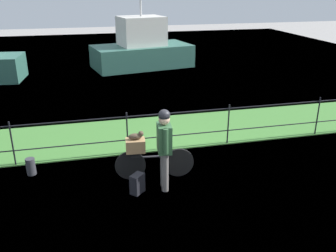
{
  "coord_description": "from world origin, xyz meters",
  "views": [
    {
      "loc": [
        -2.21,
        -6.01,
        3.87
      ],
      "look_at": [
        -0.44,
        1.32,
        0.9
      ],
      "focal_mm": 38.77,
      "sensor_mm": 36.0,
      "label": 1
    }
  ],
  "objects_px": {
    "wooden_crate": "(135,145)",
    "cyclist_person": "(164,143)",
    "backpack_on_paving": "(137,184)",
    "terrier_dog": "(136,136)",
    "bicycle_main": "(154,163)",
    "moored_boat_near": "(142,49)",
    "mooring_bollard": "(31,166)"
  },
  "relations": [
    {
      "from": "wooden_crate",
      "to": "cyclist_person",
      "type": "height_order",
      "value": "cyclist_person"
    },
    {
      "from": "wooden_crate",
      "to": "backpack_on_paving",
      "type": "height_order",
      "value": "wooden_crate"
    },
    {
      "from": "terrier_dog",
      "to": "backpack_on_paving",
      "type": "bearing_deg",
      "value": -99.55
    },
    {
      "from": "bicycle_main",
      "to": "moored_boat_near",
      "type": "xyz_separation_m",
      "value": [
        1.64,
        10.98,
        0.53
      ]
    },
    {
      "from": "cyclist_person",
      "to": "backpack_on_paving",
      "type": "height_order",
      "value": "cyclist_person"
    },
    {
      "from": "wooden_crate",
      "to": "terrier_dog",
      "type": "relative_size",
      "value": 1.23
    },
    {
      "from": "cyclist_person",
      "to": "mooring_bollard",
      "type": "bearing_deg",
      "value": 155.35
    },
    {
      "from": "wooden_crate",
      "to": "terrier_dog",
      "type": "xyz_separation_m",
      "value": [
        0.02,
        -0.0,
        0.21
      ]
    },
    {
      "from": "cyclist_person",
      "to": "backpack_on_paving",
      "type": "distance_m",
      "value": 0.98
    },
    {
      "from": "cyclist_person",
      "to": "backpack_on_paving",
      "type": "xyz_separation_m",
      "value": [
        -0.56,
        -0.05,
        -0.8
      ]
    },
    {
      "from": "bicycle_main",
      "to": "backpack_on_paving",
      "type": "distance_m",
      "value": 0.69
    },
    {
      "from": "terrier_dog",
      "to": "moored_boat_near",
      "type": "height_order",
      "value": "moored_boat_near"
    },
    {
      "from": "moored_boat_near",
      "to": "cyclist_person",
      "type": "bearing_deg",
      "value": -97.55
    },
    {
      "from": "terrier_dog",
      "to": "wooden_crate",
      "type": "bearing_deg",
      "value": 173.98
    },
    {
      "from": "terrier_dog",
      "to": "cyclist_person",
      "type": "relative_size",
      "value": 0.19
    },
    {
      "from": "cyclist_person",
      "to": "moored_boat_near",
      "type": "distance_m",
      "value": 11.55
    },
    {
      "from": "backpack_on_paving",
      "to": "moored_boat_near",
      "type": "xyz_separation_m",
      "value": [
        2.08,
        11.49,
        0.67
      ]
    },
    {
      "from": "terrier_dog",
      "to": "cyclist_person",
      "type": "height_order",
      "value": "cyclist_person"
    },
    {
      "from": "bicycle_main",
      "to": "wooden_crate",
      "type": "relative_size",
      "value": 4.21
    },
    {
      "from": "cyclist_person",
      "to": "moored_boat_near",
      "type": "relative_size",
      "value": 0.33
    },
    {
      "from": "bicycle_main",
      "to": "terrier_dog",
      "type": "bearing_deg",
      "value": 173.98
    },
    {
      "from": "moored_boat_near",
      "to": "terrier_dog",
      "type": "bearing_deg",
      "value": -100.28
    },
    {
      "from": "bicycle_main",
      "to": "moored_boat_near",
      "type": "height_order",
      "value": "moored_boat_near"
    },
    {
      "from": "wooden_crate",
      "to": "mooring_bollard",
      "type": "xyz_separation_m",
      "value": [
        -2.19,
        0.73,
        -0.59
      ]
    },
    {
      "from": "backpack_on_paving",
      "to": "bicycle_main",
      "type": "bearing_deg",
      "value": -175.91
    },
    {
      "from": "mooring_bollard",
      "to": "moored_boat_near",
      "type": "xyz_separation_m",
      "value": [
        4.2,
        10.22,
        0.69
      ]
    },
    {
      "from": "bicycle_main",
      "to": "backpack_on_paving",
      "type": "xyz_separation_m",
      "value": [
        -0.44,
        -0.51,
        -0.14
      ]
    },
    {
      "from": "wooden_crate",
      "to": "cyclist_person",
      "type": "xyz_separation_m",
      "value": [
        0.49,
        -0.5,
        0.23
      ]
    },
    {
      "from": "terrier_dog",
      "to": "cyclist_person",
      "type": "xyz_separation_m",
      "value": [
        0.47,
        -0.5,
        0.02
      ]
    },
    {
      "from": "cyclist_person",
      "to": "backpack_on_paving",
      "type": "relative_size",
      "value": 4.21
    },
    {
      "from": "bicycle_main",
      "to": "mooring_bollard",
      "type": "bearing_deg",
      "value": 163.35
    },
    {
      "from": "cyclist_person",
      "to": "mooring_bollard",
      "type": "height_order",
      "value": "cyclist_person"
    }
  ]
}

